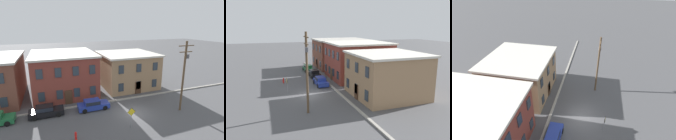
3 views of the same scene
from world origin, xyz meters
The scene contains 9 objects.
ground_plane centered at (0.00, 0.00, 0.00)m, with size 200.00×200.00×0.00m, color #4C4C4F.
kerb_strip centered at (0.00, 4.50, 0.08)m, with size 56.00×0.36×0.16m, color #9E998E.
apartment_midblock centered at (-7.80, 11.46, 3.54)m, with size 10.53×11.43×7.06m.
apartment_far centered at (4.01, 10.70, 3.24)m, with size 10.20×9.91×6.46m.
car_black centered at (-11.08, 3.37, 0.75)m, with size 4.40×1.92×1.43m.
car_blue centered at (-4.80, 3.04, 0.75)m, with size 4.40×1.92×1.43m.
caution_sign centered at (-1.81, -3.02, 1.71)m, with size 1.03×0.08×2.56m.
utility_pole centered at (6.65, -1.51, 5.43)m, with size 2.40×0.44×9.68m.
fire_hydrant centered at (-8.22, -3.03, 0.48)m, with size 0.24×0.34×0.96m.
Camera 1 is at (-10.21, -19.19, 11.74)m, focal length 28.00 mm.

